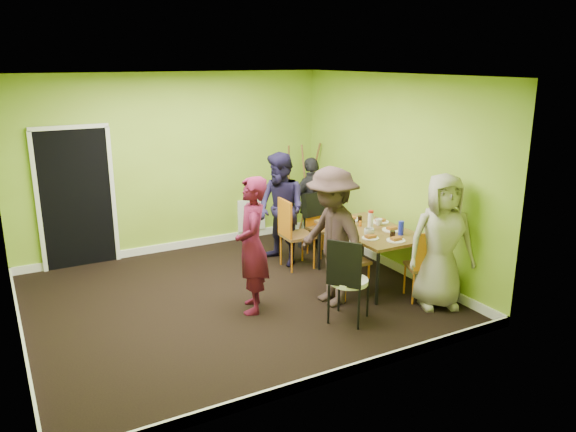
# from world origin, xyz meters

# --- Properties ---
(ground) EXTENTS (5.00, 5.00, 0.00)m
(ground) POSITION_xyz_m (0.00, 0.00, 0.00)
(ground) COLOR black
(ground) RESTS_ON ground
(room_walls) EXTENTS (5.04, 4.54, 2.82)m
(room_walls) POSITION_xyz_m (-0.02, 0.04, 0.99)
(room_walls) COLOR olive
(room_walls) RESTS_ON ground
(dining_table) EXTENTS (0.90, 1.50, 0.75)m
(dining_table) POSITION_xyz_m (1.91, -0.34, 0.70)
(dining_table) COLOR black
(dining_table) RESTS_ON ground
(chair_left_far) EXTENTS (0.45, 0.45, 1.05)m
(chair_left_far) POSITION_xyz_m (1.20, 0.61, 0.59)
(chair_left_far) COLOR orange
(chair_left_far) RESTS_ON ground
(chair_left_near) EXTENTS (0.43, 0.43, 1.01)m
(chair_left_near) POSITION_xyz_m (1.31, -0.60, 0.57)
(chair_left_near) COLOR orange
(chair_left_near) RESTS_ON ground
(chair_back_end) EXTENTS (0.45, 0.52, 0.97)m
(chair_back_end) POSITION_xyz_m (1.88, 1.05, 0.68)
(chair_back_end) COLOR orange
(chair_back_end) RESTS_ON ground
(chair_front_end) EXTENTS (0.50, 0.50, 0.94)m
(chair_front_end) POSITION_xyz_m (2.11, -1.22, 0.53)
(chair_front_end) COLOR orange
(chair_front_end) RESTS_ON ground
(chair_bentwood) EXTENTS (0.57, 0.56, 1.04)m
(chair_bentwood) POSITION_xyz_m (0.90, -1.26, 0.57)
(chair_bentwood) COLOR black
(chair_bentwood) RESTS_ON ground
(easel) EXTENTS (0.64, 0.61, 1.61)m
(easel) POSITION_xyz_m (2.15, 1.98, 0.79)
(easel) COLOR brown
(easel) RESTS_ON ground
(plate_near_left) EXTENTS (0.25, 0.25, 0.01)m
(plate_near_left) POSITION_xyz_m (1.60, 0.01, 0.76)
(plate_near_left) COLOR white
(plate_near_left) RESTS_ON dining_table
(plate_near_right) EXTENTS (0.22, 0.22, 0.01)m
(plate_near_right) POSITION_xyz_m (1.65, -0.67, 0.76)
(plate_near_right) COLOR white
(plate_near_right) RESTS_ON dining_table
(plate_far_back) EXTENTS (0.26, 0.26, 0.01)m
(plate_far_back) POSITION_xyz_m (1.93, 0.16, 0.76)
(plate_far_back) COLOR white
(plate_far_back) RESTS_ON dining_table
(plate_far_front) EXTENTS (0.24, 0.24, 0.01)m
(plate_far_front) POSITION_xyz_m (1.88, -0.90, 0.76)
(plate_far_front) COLOR white
(plate_far_front) RESTS_ON dining_table
(plate_wall_back) EXTENTS (0.25, 0.25, 0.01)m
(plate_wall_back) POSITION_xyz_m (2.22, -0.14, 0.76)
(plate_wall_back) COLOR white
(plate_wall_back) RESTS_ON dining_table
(plate_wall_front) EXTENTS (0.26, 0.26, 0.01)m
(plate_wall_front) POSITION_xyz_m (2.13, -0.52, 0.76)
(plate_wall_front) COLOR white
(plate_wall_front) RESTS_ON dining_table
(thermos) EXTENTS (0.07, 0.07, 0.25)m
(thermos) POSITION_xyz_m (1.87, -0.38, 0.87)
(thermos) COLOR white
(thermos) RESTS_ON dining_table
(blue_bottle) EXTENTS (0.07, 0.07, 0.19)m
(blue_bottle) POSITION_xyz_m (2.10, -0.73, 0.84)
(blue_bottle) COLOR #1B27CC
(blue_bottle) RESTS_ON dining_table
(orange_bottle) EXTENTS (0.04, 0.04, 0.07)m
(orange_bottle) POSITION_xyz_m (1.86, -0.16, 0.79)
(orange_bottle) COLOR orange
(orange_bottle) RESTS_ON dining_table
(glass_mid) EXTENTS (0.06, 0.06, 0.09)m
(glass_mid) POSITION_xyz_m (1.78, -0.11, 0.80)
(glass_mid) COLOR black
(glass_mid) RESTS_ON dining_table
(glass_back) EXTENTS (0.06, 0.06, 0.09)m
(glass_back) POSITION_xyz_m (1.97, 0.00, 0.80)
(glass_back) COLOR black
(glass_back) RESTS_ON dining_table
(glass_front) EXTENTS (0.07, 0.07, 0.09)m
(glass_front) POSITION_xyz_m (1.94, -0.77, 0.79)
(glass_front) COLOR black
(glass_front) RESTS_ON dining_table
(cup_a) EXTENTS (0.14, 0.14, 0.11)m
(cup_a) POSITION_xyz_m (1.69, -0.59, 0.80)
(cup_a) COLOR white
(cup_a) RESTS_ON dining_table
(cup_b) EXTENTS (0.10, 0.10, 0.09)m
(cup_b) POSITION_xyz_m (2.11, -0.24, 0.80)
(cup_b) COLOR white
(cup_b) RESTS_ON dining_table
(person_standing) EXTENTS (0.61, 0.72, 1.67)m
(person_standing) POSITION_xyz_m (0.09, -0.42, 0.84)
(person_standing) COLOR #520E28
(person_standing) RESTS_ON ground
(person_left_far) EXTENTS (0.82, 0.95, 1.68)m
(person_left_far) POSITION_xyz_m (1.15, 0.85, 0.84)
(person_left_far) COLOR #1B1637
(person_left_far) RESTS_ON ground
(person_left_near) EXTENTS (0.71, 1.16, 1.75)m
(person_left_near) POSITION_xyz_m (1.04, -0.70, 0.87)
(person_left_near) COLOR #302020
(person_left_near) RESTS_ON ground
(person_back_end) EXTENTS (0.90, 0.44, 1.49)m
(person_back_end) POSITION_xyz_m (1.93, 1.25, 0.75)
(person_back_end) COLOR black
(person_back_end) RESTS_ON ground
(person_front_end) EXTENTS (0.97, 0.82, 1.69)m
(person_front_end) POSITION_xyz_m (2.17, -1.41, 0.84)
(person_front_end) COLOR gray
(person_front_end) RESTS_ON ground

